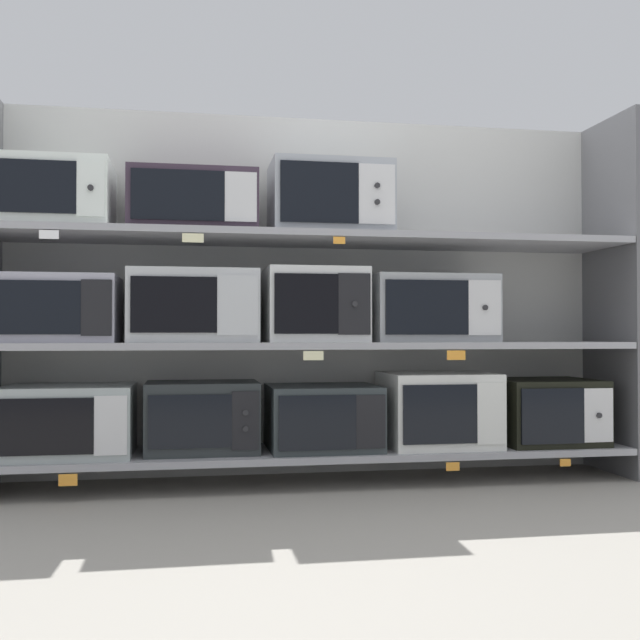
% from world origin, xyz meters
% --- Properties ---
extents(ground, '(6.83, 6.00, 0.02)m').
position_xyz_m(ground, '(0.00, -1.00, -0.01)').
color(ground, gray).
extents(back_panel, '(3.03, 0.04, 1.72)m').
position_xyz_m(back_panel, '(0.00, 0.26, 0.86)').
color(back_panel, '#B2B2AD').
rests_on(back_panel, ground).
extents(upright_right, '(0.05, 0.49, 1.72)m').
position_xyz_m(upright_right, '(1.45, 0.00, 0.86)').
color(upright_right, '#5B5B5E').
rests_on(upright_right, ground).
extents(shelf_0, '(2.83, 0.49, 0.03)m').
position_xyz_m(shelf_0, '(0.00, 0.00, 0.14)').
color(shelf_0, '#99999E').
rests_on(shelf_0, ground).
extents(microwave_0, '(0.54, 0.43, 0.30)m').
position_xyz_m(microwave_0, '(-1.09, -0.00, 0.30)').
color(microwave_0, '#9AA4A3').
rests_on(microwave_0, shelf_0).
extents(microwave_1, '(0.49, 0.35, 0.31)m').
position_xyz_m(microwave_1, '(-0.53, -0.00, 0.30)').
color(microwave_1, '#262B2D').
rests_on(microwave_1, shelf_0).
extents(microwave_2, '(0.49, 0.43, 0.29)m').
position_xyz_m(microwave_2, '(0.01, -0.00, 0.29)').
color(microwave_2, '#2C3436').
rests_on(microwave_2, shelf_0).
extents(microwave_3, '(0.50, 0.43, 0.34)m').
position_xyz_m(microwave_3, '(0.56, -0.00, 0.32)').
color(microwave_3, silver).
rests_on(microwave_3, shelf_0).
extents(microwave_4, '(0.47, 0.43, 0.30)m').
position_xyz_m(microwave_4, '(1.09, -0.00, 0.30)').
color(microwave_4, black).
rests_on(microwave_4, shelf_0).
extents(price_tag_0, '(0.07, 0.00, 0.05)m').
position_xyz_m(price_tag_0, '(-1.06, -0.25, 0.09)').
color(price_tag_0, orange).
extents(price_tag_1, '(0.06, 0.00, 0.04)m').
position_xyz_m(price_tag_1, '(0.54, -0.25, 0.10)').
color(price_tag_1, orange).
extents(price_tag_2, '(0.05, 0.00, 0.03)m').
position_xyz_m(price_tag_2, '(1.06, -0.25, 0.10)').
color(price_tag_2, orange).
extents(shelf_1, '(2.83, 0.49, 0.03)m').
position_xyz_m(shelf_1, '(0.00, 0.00, 0.62)').
color(shelf_1, '#99999E').
extents(microwave_5, '(0.47, 0.40, 0.29)m').
position_xyz_m(microwave_5, '(-1.12, -0.00, 0.78)').
color(microwave_5, '#A1A0AF').
rests_on(microwave_5, shelf_1).
extents(microwave_6, '(0.55, 0.41, 0.32)m').
position_xyz_m(microwave_6, '(-0.57, -0.00, 0.79)').
color(microwave_6, '#B9BCBE').
rests_on(microwave_6, shelf_1).
extents(microwave_7, '(0.44, 0.39, 0.33)m').
position_xyz_m(microwave_7, '(-0.03, -0.00, 0.80)').
color(microwave_7, silver).
rests_on(microwave_7, shelf_1).
extents(microwave_8, '(0.57, 0.35, 0.31)m').
position_xyz_m(microwave_8, '(0.52, -0.00, 0.79)').
color(microwave_8, '#9A9EA1').
rests_on(microwave_8, shelf_1).
extents(price_tag_3, '(0.09, 0.00, 0.04)m').
position_xyz_m(price_tag_3, '(-0.07, -0.25, 0.58)').
color(price_tag_3, beige).
extents(price_tag_4, '(0.08, 0.00, 0.04)m').
position_xyz_m(price_tag_4, '(0.56, -0.25, 0.58)').
color(price_tag_4, orange).
extents(shelf_2, '(2.83, 0.49, 0.03)m').
position_xyz_m(shelf_2, '(0.00, 0.00, 1.10)').
color(shelf_2, '#99999E').
extents(microwave_9, '(0.44, 0.44, 0.29)m').
position_xyz_m(microwave_9, '(-1.14, -0.00, 1.26)').
color(microwave_9, silver).
rests_on(microwave_9, shelf_2).
extents(microwave_10, '(0.55, 0.38, 0.26)m').
position_xyz_m(microwave_10, '(-0.57, -0.00, 1.25)').
color(microwave_10, '#352835').
rests_on(microwave_10, shelf_2).
extents(microwave_11, '(0.54, 0.36, 0.33)m').
position_xyz_m(microwave_11, '(0.04, -0.00, 1.28)').
color(microwave_11, '#999FA6').
rests_on(microwave_11, shelf_2).
extents(price_tag_5, '(0.07, 0.00, 0.03)m').
position_xyz_m(price_tag_5, '(-1.13, -0.25, 1.06)').
color(price_tag_5, white).
extents(price_tag_6, '(0.09, 0.00, 0.04)m').
position_xyz_m(price_tag_6, '(-0.57, -0.25, 1.06)').
color(price_tag_6, beige).
extents(price_tag_7, '(0.05, 0.00, 0.03)m').
position_xyz_m(price_tag_7, '(0.04, -0.25, 1.07)').
color(price_tag_7, orange).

